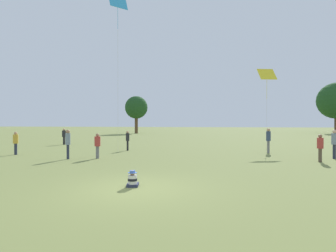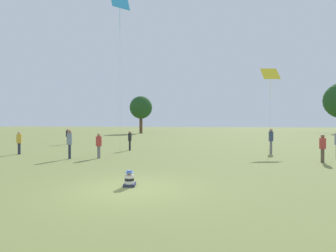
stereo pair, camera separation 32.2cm
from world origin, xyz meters
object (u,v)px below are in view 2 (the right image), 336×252
Objects in this scene: person_standing_2 at (130,138)px; person_standing_5 at (99,144)px; kite_3 at (270,75)px; person_standing_0 at (70,141)px; person_standing_1 at (19,141)px; person_standing_4 at (271,138)px; kite_0 at (120,3)px; seated_toddler at (129,180)px; person_standing_7 at (68,135)px; person_standing_6 at (323,146)px; distant_tree_0 at (141,108)px.

person_standing_2 is 4.92m from person_standing_5.
person_standing_0 is at bearing -110.62° from kite_3.
person_standing_1 is at bearing 85.70° from person_standing_0.
person_standing_4 is at bearing -66.86° from kite_3.
person_standing_4 is 15.40m from kite_0.
kite_0 is (-5.03, 10.31, 11.26)m from seated_toddler.
person_standing_0 reaches higher than person_standing_1.
person_standing_5 is 16.36m from kite_3.
person_standing_2 is 0.97× the size of person_standing_7.
person_standing_6 is (13.12, 1.41, 0.01)m from person_standing_5.
person_standing_2 is 0.20× the size of distant_tree_0.
person_standing_5 is at bearing -88.87° from kite_0.
seated_toddler is 0.32× the size of person_standing_0.
kite_0 reaches higher than person_standing_6.
person_standing_4 is at bearing 15.31° from person_standing_7.
person_standing_5 is (-10.94, -5.57, -0.19)m from person_standing_4.
person_standing_2 is 36.69m from distant_tree_0.
person_standing_6 is 0.13× the size of kite_0.
person_standing_5 is (-0.08, -4.92, -0.05)m from person_standing_2.
seated_toddler is at bearing -82.47° from kite_3.
seated_toddler is 0.08× the size of kite_3.
person_standing_4 is at bearing 48.88° from seated_toddler.
person_standing_1 reaches higher than seated_toddler.
distant_tree_0 reaches higher than kite_3.
person_standing_5 is 11.26m from kite_0.
seated_toddler is 0.37× the size of person_standing_5.
kite_0 is 1.71× the size of kite_3.
seated_toddler is 0.35× the size of person_standing_7.
person_standing_1 reaches higher than person_standing_6.
person_standing_0 reaches higher than person_standing_2.
person_standing_7 reaches higher than person_standing_5.
person_standing_1 is 1.01× the size of person_standing_2.
kite_0 is at bearing -6.59° from person_standing_7.
person_standing_2 is at bearing 66.22° from kite_0.
person_standing_7 reaches higher than person_standing_6.
kite_3 reaches higher than person_standing_4.
person_standing_4 reaches higher than person_standing_7.
kite_3 reaches higher than person_standing_0.
person_standing_0 reaches higher than seated_toddler.
person_standing_0 reaches higher than person_standing_5.
distant_tree_0 is (-4.91, 38.90, 4.69)m from person_standing_1.
person_standing_4 is 1.17× the size of person_standing_6.
person_standing_4 is (17.50, 5.04, 0.16)m from person_standing_1.
person_standing_0 is 0.99× the size of person_standing_4.
kite_0 reaches higher than person_standing_4.
person_standing_6 is 0.19× the size of distant_tree_0.
person_standing_2 is 0.87× the size of person_standing_4.
person_standing_6 reaches higher than person_standing_5.
person_standing_7 is (-6.89, 9.67, -0.13)m from person_standing_0.
person_standing_0 is 5.86m from person_standing_2.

